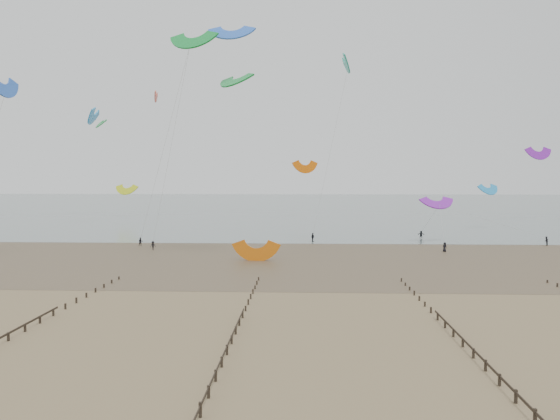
% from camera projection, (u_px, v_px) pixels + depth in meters
% --- Properties ---
extents(ground, '(500.00, 500.00, 0.00)m').
position_uv_depth(ground, '(212.00, 302.00, 57.41)').
color(ground, brown).
rests_on(ground, ground).
extents(sea_and_shore, '(500.00, 665.00, 0.03)m').
position_uv_depth(sea_and_shore, '(222.00, 255.00, 91.89)').
color(sea_and_shore, '#475654').
rests_on(sea_and_shore, ground).
extents(groynes, '(72.16, 50.16, 1.00)m').
position_uv_depth(groynes, '(223.00, 358.00, 38.22)').
color(groynes, black).
rests_on(groynes, ground).
extents(kitesurfers, '(123.77, 21.76, 1.79)m').
position_uv_depth(kitesurfers, '(310.00, 240.00, 106.02)').
color(kitesurfers, black).
rests_on(kitesurfers, ground).
extents(grounded_kite, '(6.90, 5.67, 3.51)m').
position_uv_depth(grounded_kite, '(256.00, 261.00, 85.35)').
color(grounded_kite, orange).
rests_on(grounded_kite, ground).
extents(kites_airborne, '(241.43, 129.06, 40.49)m').
position_uv_depth(kites_airborne, '(244.00, 134.00, 142.79)').
color(kites_airborne, '#CB2B64').
rests_on(kites_airborne, ground).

